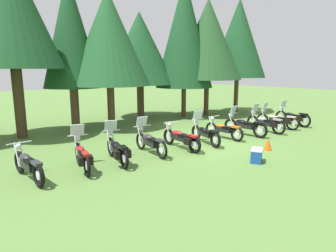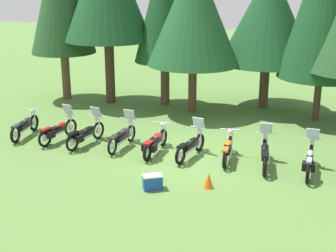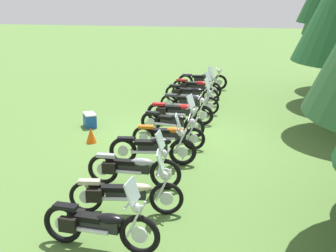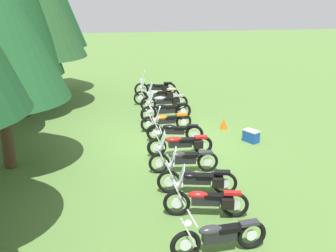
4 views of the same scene
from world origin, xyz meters
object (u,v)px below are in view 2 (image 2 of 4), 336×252
at_px(motorcycle_0, 25,126).
at_px(picnic_cooler, 153,182).
at_px(motorcycle_4, 155,142).
at_px(motorcycle_7, 265,153).
at_px(pine_tree_4, 269,15).
at_px(pine_tree_2, 165,2).
at_px(pine_tree_3, 194,11).
at_px(motorcycle_8, 310,160).
at_px(motorcycle_1, 58,130).
at_px(motorcycle_3, 123,136).
at_px(motorcycle_6, 228,149).
at_px(motorcycle_2, 85,133).
at_px(traffic_cone, 208,180).
at_px(motorcycle_5, 191,146).

xyz_separation_m(motorcycle_0, picnic_cooler, (6.51, -3.12, -0.22)).
bearing_deg(motorcycle_4, motorcycle_7, -88.65).
bearing_deg(pine_tree_4, motorcycle_7, -83.16).
xyz_separation_m(pine_tree_2, pine_tree_3, (1.64, -0.94, -0.27)).
relative_size(motorcycle_7, motorcycle_8, 1.02).
relative_size(motorcycle_1, pine_tree_3, 0.30).
relative_size(motorcycle_3, pine_tree_2, 0.28).
bearing_deg(pine_tree_3, pine_tree_4, 30.68).
distance_m(motorcycle_1, motorcycle_6, 6.73).
bearing_deg(pine_tree_3, motorcycle_4, -89.23).
relative_size(motorcycle_7, pine_tree_3, 0.32).
xyz_separation_m(motorcycle_6, picnic_cooler, (-1.77, -3.00, -0.20)).
bearing_deg(motorcycle_0, pine_tree_3, -50.53).
bearing_deg(motorcycle_7, motorcycle_2, 82.15).
distance_m(pine_tree_3, pine_tree_4, 3.65).
xyz_separation_m(picnic_cooler, traffic_cone, (1.62, 0.59, 0.01)).
height_order(motorcycle_0, motorcycle_5, motorcycle_5).
bearing_deg(picnic_cooler, motorcycle_7, 42.46).
bearing_deg(pine_tree_4, motorcycle_8, -72.96).
relative_size(motorcycle_6, motorcycle_7, 0.92).
bearing_deg(pine_tree_4, motorcycle_2, -128.25).
height_order(motorcycle_1, pine_tree_3, pine_tree_3).
relative_size(motorcycle_1, motorcycle_8, 0.95).
distance_m(motorcycle_4, pine_tree_4, 9.06).
bearing_deg(motorcycle_8, traffic_cone, 126.19).
height_order(motorcycle_5, pine_tree_2, pine_tree_2).
bearing_deg(picnic_cooler, pine_tree_4, 78.25).
distance_m(motorcycle_0, motorcycle_6, 8.28).
xyz_separation_m(motorcycle_3, motorcycle_5, (2.72, -0.20, -0.02)).
bearing_deg(motorcycle_2, motorcycle_1, 99.86).
bearing_deg(motorcycle_1, motorcycle_6, -77.60).
height_order(motorcycle_1, motorcycle_2, same).
xyz_separation_m(motorcycle_1, pine_tree_4, (7.12, 7.43, 3.96)).
distance_m(motorcycle_0, motorcycle_2, 2.78).
height_order(picnic_cooler, traffic_cone, traffic_cone).
bearing_deg(pine_tree_3, motorcycle_3, -103.37).
relative_size(motorcycle_6, motorcycle_8, 0.94).
height_order(motorcycle_5, pine_tree_3, pine_tree_3).
relative_size(motorcycle_0, motorcycle_1, 1.04).
distance_m(motorcycle_3, motorcycle_5, 2.72).
bearing_deg(pine_tree_3, motorcycle_8, -47.15).
bearing_deg(motorcycle_6, traffic_cone, 173.22).
xyz_separation_m(motorcycle_0, pine_tree_2, (3.91, 6.38, 4.53)).
distance_m(motorcycle_6, motorcycle_7, 1.32).
bearing_deg(pine_tree_4, motorcycle_0, -139.91).
bearing_deg(traffic_cone, pine_tree_2, 115.38).
bearing_deg(motorcycle_6, motorcycle_7, -101.04).
distance_m(motorcycle_4, pine_tree_3, 7.12).
xyz_separation_m(motorcycle_1, motorcycle_3, (2.69, 0.11, 0.01)).
bearing_deg(traffic_cone, pine_tree_4, 86.83).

